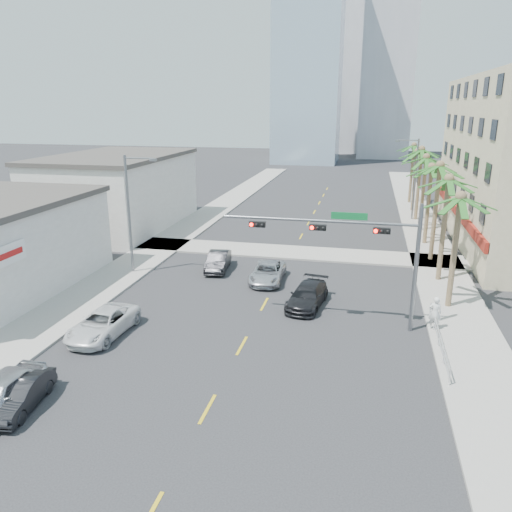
% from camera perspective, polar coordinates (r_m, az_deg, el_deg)
% --- Properties ---
extents(ground, '(260.00, 260.00, 0.00)m').
position_cam_1_polar(ground, '(24.00, -4.05, -14.44)').
color(ground, '#262628').
rests_on(ground, ground).
extents(sidewalk_right, '(4.00, 120.00, 0.15)m').
position_cam_1_polar(sidewalk_right, '(41.91, 20.16, -1.38)').
color(sidewalk_right, gray).
rests_on(sidewalk_right, ground).
extents(sidewalk_left, '(4.00, 120.00, 0.15)m').
position_cam_1_polar(sidewalk_left, '(45.25, -11.45, 0.65)').
color(sidewalk_left, gray).
rests_on(sidewalk_left, ground).
extents(sidewalk_cross, '(80.00, 4.00, 0.15)m').
position_cam_1_polar(sidewalk_cross, '(43.83, 4.14, 0.42)').
color(sidewalk_cross, gray).
rests_on(sidewalk_cross, ground).
extents(building_left_far, '(11.00, 18.00, 7.20)m').
position_cam_1_polar(building_left_far, '(54.75, -15.53, 6.96)').
color(building_left_far, beige).
rests_on(building_left_far, ground).
extents(tower_far_left, '(14.00, 14.00, 48.00)m').
position_cam_1_polar(tower_far_left, '(116.03, 6.05, 22.50)').
color(tower_far_left, '#99B2C6').
rests_on(tower_far_left, ground).
extents(tower_far_right, '(12.00, 12.00, 60.00)m').
position_cam_1_polar(tower_far_right, '(130.81, 15.13, 24.05)').
color(tower_far_right, '#ADADB2').
rests_on(tower_far_right, ground).
extents(tower_far_center, '(16.00, 16.00, 42.00)m').
position_cam_1_polar(tower_far_center, '(145.13, 9.60, 20.03)').
color(tower_far_center, '#ADADB2').
rests_on(tower_far_center, ground).
extents(traffic_signal_mast, '(11.12, 0.54, 7.20)m').
position_cam_1_polar(traffic_signal_mast, '(28.53, 11.61, 1.50)').
color(traffic_signal_mast, slate).
rests_on(traffic_signal_mast, ground).
extents(palm_tree_0, '(4.80, 4.80, 7.80)m').
position_cam_1_polar(palm_tree_0, '(32.53, 22.35, 6.10)').
color(palm_tree_0, brown).
rests_on(palm_tree_0, ground).
extents(palm_tree_1, '(4.80, 4.80, 8.16)m').
position_cam_1_polar(palm_tree_1, '(37.55, 21.19, 8.06)').
color(palm_tree_1, brown).
rests_on(palm_tree_1, ground).
extents(palm_tree_2, '(4.80, 4.80, 8.52)m').
position_cam_1_polar(palm_tree_2, '(42.62, 20.29, 9.55)').
color(palm_tree_2, brown).
rests_on(palm_tree_2, ground).
extents(palm_tree_3, '(4.80, 4.80, 7.80)m').
position_cam_1_polar(palm_tree_3, '(47.83, 19.45, 9.48)').
color(palm_tree_3, brown).
rests_on(palm_tree_3, ground).
extents(palm_tree_4, '(4.80, 4.80, 8.16)m').
position_cam_1_polar(palm_tree_4, '(52.93, 18.89, 10.54)').
color(palm_tree_4, brown).
rests_on(palm_tree_4, ground).
extents(palm_tree_5, '(4.80, 4.80, 8.52)m').
position_cam_1_polar(palm_tree_5, '(58.05, 18.42, 11.41)').
color(palm_tree_5, brown).
rests_on(palm_tree_5, ground).
extents(palm_tree_6, '(4.80, 4.80, 7.80)m').
position_cam_1_polar(palm_tree_6, '(63.27, 17.94, 11.21)').
color(palm_tree_6, brown).
rests_on(palm_tree_6, ground).
extents(palm_tree_7, '(4.80, 4.80, 8.16)m').
position_cam_1_polar(palm_tree_7, '(68.41, 17.61, 11.90)').
color(palm_tree_7, brown).
rests_on(palm_tree_7, ground).
extents(streetlight_left, '(2.55, 0.25, 9.00)m').
position_cam_1_polar(streetlight_left, '(38.40, -14.09, 5.26)').
color(streetlight_left, slate).
rests_on(streetlight_left, ground).
extents(streetlight_right, '(2.55, 0.25, 9.00)m').
position_cam_1_polar(streetlight_right, '(58.28, 17.58, 8.81)').
color(streetlight_right, slate).
rests_on(streetlight_right, ground).
extents(guardrail, '(0.08, 8.08, 1.00)m').
position_cam_1_polar(guardrail, '(28.50, 20.19, -8.67)').
color(guardrail, silver).
rests_on(guardrail, ground).
extents(car_parked_near, '(1.92, 4.67, 1.59)m').
position_cam_1_polar(car_parked_near, '(24.35, -27.14, -13.80)').
color(car_parked_near, silver).
rests_on(car_parked_near, ground).
extents(car_parked_mid, '(1.87, 4.05, 1.29)m').
position_cam_1_polar(car_parked_mid, '(24.22, -25.32, -14.11)').
color(car_parked_mid, black).
rests_on(car_parked_mid, ground).
extents(car_parked_far, '(2.65, 5.25, 1.42)m').
position_cam_1_polar(car_parked_far, '(29.49, -17.10, -7.39)').
color(car_parked_far, silver).
rests_on(car_parked_far, ground).
extents(car_lane_left, '(2.03, 4.49, 1.43)m').
position_cam_1_polar(car_lane_left, '(39.26, -4.36, -0.58)').
color(car_lane_left, black).
rests_on(car_lane_left, ground).
extents(car_lane_center, '(2.38, 4.93, 1.35)m').
position_cam_1_polar(car_lane_center, '(36.62, 1.33, -1.90)').
color(car_lane_center, silver).
rests_on(car_lane_center, ground).
extents(car_lane_right, '(2.61, 5.09, 1.41)m').
position_cam_1_polar(car_lane_right, '(32.36, 5.89, -4.51)').
color(car_lane_right, black).
rests_on(car_lane_right, ground).
extents(pedestrian, '(0.73, 0.50, 1.94)m').
position_cam_1_polar(pedestrian, '(30.32, 19.78, -6.14)').
color(pedestrian, silver).
rests_on(pedestrian, sidewalk_right).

